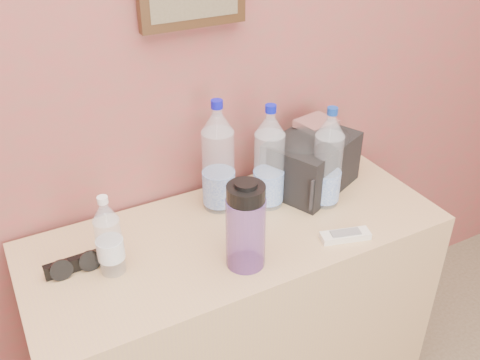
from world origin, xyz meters
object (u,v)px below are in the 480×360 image
object	(u,v)px
dresser	(237,323)
pet_large_c	(269,162)
nalgene_bottle	(246,225)
foil_packet	(316,124)
pet_large_d	(327,163)
pet_small	(109,239)
sunglasses	(75,264)
toiletry_bag	(312,159)
ac_remote	(345,236)
pet_large_b	(218,162)

from	to	relation	value
dresser	pet_large_c	world-z (taller)	pet_large_c
nalgene_bottle	foil_packet	size ratio (longest dim) A/B	2.19
pet_large_d	dresser	bearing A→B (deg)	-179.39
pet_small	nalgene_bottle	size ratio (longest dim) A/B	0.91
dresser	sunglasses	distance (m)	0.60
nalgene_bottle	toiletry_bag	distance (m)	0.44
sunglasses	toiletry_bag	bearing A→B (deg)	3.15
foil_packet	dresser	bearing A→B (deg)	-159.31
sunglasses	foil_packet	world-z (taller)	foil_packet
foil_packet	ac_remote	bearing A→B (deg)	-107.97
toiletry_bag	pet_small	bearing A→B (deg)	165.54
pet_large_c	ac_remote	bearing A→B (deg)	-68.27
dresser	pet_large_d	size ratio (longest dim) A/B	3.80
pet_large_b	dresser	bearing A→B (deg)	-94.58
dresser	ac_remote	bearing A→B (deg)	-35.05
pet_large_d	foil_packet	distance (m)	0.15
pet_large_c	dresser	bearing A→B (deg)	-152.12
ac_remote	foil_packet	xyz separation A→B (m)	(0.10, 0.31, 0.19)
foil_packet	toiletry_bag	bearing A→B (deg)	-135.69
pet_large_b	pet_small	distance (m)	0.40
dresser	sunglasses	xyz separation A→B (m)	(-0.45, 0.05, 0.40)
sunglasses	ac_remote	bearing A→B (deg)	-18.84
pet_large_b	sunglasses	distance (m)	0.49
pet_large_d	toiletry_bag	world-z (taller)	pet_large_d
dresser	toiletry_bag	size ratio (longest dim) A/B	4.28
toiletry_bag	pet_large_d	bearing A→B (deg)	-122.71
nalgene_bottle	ac_remote	distance (m)	0.32
pet_large_c	nalgene_bottle	size ratio (longest dim) A/B	1.31
pet_large_b	ac_remote	xyz separation A→B (m)	(0.24, -0.31, -0.14)
ac_remote	nalgene_bottle	bearing A→B (deg)	-171.84
pet_small	pet_large_b	bearing A→B (deg)	20.22
toiletry_bag	nalgene_bottle	bearing A→B (deg)	-170.09
sunglasses	foil_packet	bearing A→B (deg)	4.93
pet_small	foil_packet	xyz separation A→B (m)	(0.71, 0.13, 0.10)
pet_large_c	nalgene_bottle	bearing A→B (deg)	-132.25
ac_remote	foil_packet	bearing A→B (deg)	87.91
pet_large_c	foil_packet	size ratio (longest dim) A/B	2.87
pet_large_c	pet_small	xyz separation A→B (m)	(-0.51, -0.08, -0.05)
pet_large_d	ac_remote	size ratio (longest dim) A/B	2.27
pet_small	ac_remote	world-z (taller)	pet_small
pet_large_d	foil_packet	size ratio (longest dim) A/B	2.77
pet_large_b	foil_packet	bearing A→B (deg)	-0.69
ac_remote	foil_packet	world-z (taller)	foil_packet
pet_large_c	sunglasses	distance (m)	0.61
pet_large_b	pet_large_d	bearing A→B (deg)	-24.32
dresser	pet_large_c	bearing A→B (deg)	27.88
ac_remote	pet_small	bearing A→B (deg)	179.91
foil_packet	sunglasses	bearing A→B (deg)	-173.80
pet_large_b	pet_large_c	distance (m)	0.15
pet_large_c	pet_large_d	bearing A→B (deg)	-25.76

